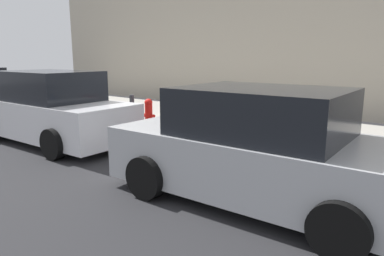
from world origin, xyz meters
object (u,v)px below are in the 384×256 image
suitcase_red_3 (205,125)px  suitcase_maroon_4 (187,123)px  suitcase_black_2 (225,129)px  parked_car_silver_0 (260,149)px  parking_meter (354,118)px  parked_car_white_1 (51,109)px  suitcase_navy_0 (274,137)px  bollard_post (132,112)px  suitcase_teal_5 (171,119)px  suitcase_olive_1 (250,133)px  fire_hydrant (149,113)px

suitcase_red_3 → suitcase_maroon_4: 0.55m
suitcase_black_2 → parked_car_silver_0: 2.79m
parking_meter → parked_car_white_1: size_ratio=0.28×
suitcase_navy_0 → suitcase_black_2: (1.16, -0.01, 0.02)m
bollard_post → suitcase_black_2: bearing=-178.5°
suitcase_teal_5 → suitcase_olive_1: bearing=-178.4°
suitcase_navy_0 → parked_car_silver_0: 2.15m
suitcase_maroon_4 → suitcase_teal_5: 0.53m
suitcase_olive_1 → parked_car_white_1: 4.78m
fire_hydrant → parked_car_white_1: (1.22, 2.07, 0.23)m
bollard_post → parked_car_silver_0: 5.27m
suitcase_black_2 → fire_hydrant: suitcase_black_2 is taller
suitcase_black_2 → suitcase_maroon_4: (1.10, -0.01, -0.01)m
suitcase_black_2 → suitcase_teal_5: size_ratio=0.95×
bollard_post → parking_meter: 5.55m
suitcase_black_2 → parked_car_white_1: size_ratio=0.21×
suitcase_teal_5 → bollard_post: suitcase_teal_5 is taller
suitcase_teal_5 → fire_hydrant: (0.86, -0.07, 0.06)m
suitcase_red_3 → suitcase_teal_5: 1.08m
suitcase_red_3 → fire_hydrant: 1.94m
suitcase_black_2 → suitcase_teal_5: bearing=-0.2°
suitcase_black_2 → parking_meter: (-2.54, -0.32, 0.48)m
suitcase_olive_1 → parking_meter: (-1.96, -0.26, 0.50)m
suitcase_navy_0 → suitcase_red_3: 1.71m
suitcase_red_3 → parking_meter: 3.14m
suitcase_red_3 → parked_car_white_1: (3.17, 1.99, 0.28)m
suitcase_navy_0 → bollard_post: suitcase_navy_0 is taller
suitcase_red_3 → bollard_post: suitcase_red_3 is taller
fire_hydrant → bollard_post: size_ratio=0.91×
suitcase_black_2 → parked_car_silver_0: parked_car_silver_0 is taller
suitcase_navy_0 → suitcase_red_3: suitcase_red_3 is taller
suitcase_red_3 → bollard_post: 2.43m
suitcase_navy_0 → suitcase_maroon_4: size_ratio=1.03×
suitcase_navy_0 → parked_car_white_1: parked_car_white_1 is taller
parked_car_white_1 → bollard_post: bearing=-111.1°
suitcase_maroon_4 → parking_meter: size_ratio=0.72×
suitcase_black_2 → parked_car_silver_0: bearing=134.1°
parking_meter → parked_car_white_1: bearing=20.3°
parked_car_silver_0 → parked_car_white_1: (5.65, 0.00, 0.04)m
suitcase_black_2 → suitcase_teal_5: suitcase_teal_5 is taller
suitcase_teal_5 → fire_hydrant: size_ratio=1.26×
fire_hydrant → bollard_post: (0.48, 0.15, 0.02)m
suitcase_navy_0 → suitcase_olive_1: bearing=-7.1°
parking_meter → suitcase_red_3: bearing=6.1°
suitcase_red_3 → fire_hydrant: suitcase_red_3 is taller
parking_meter → bollard_post: bearing=4.1°
fire_hydrant → parked_car_white_1: parked_car_white_1 is taller
suitcase_navy_0 → suitcase_teal_5: (2.80, -0.01, 0.05)m
suitcase_maroon_4 → suitcase_teal_5: suitcase_teal_5 is taller
suitcase_teal_5 → parked_car_white_1: (2.08, 2.00, 0.28)m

